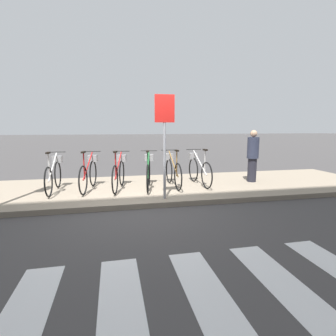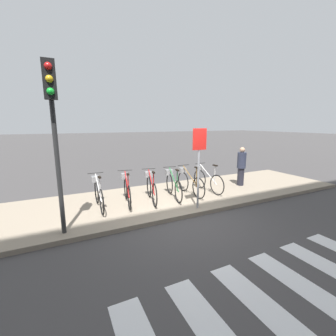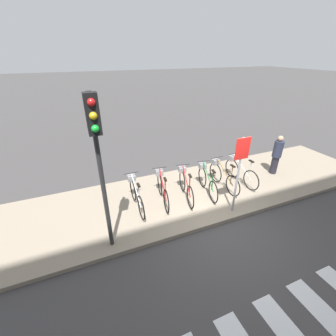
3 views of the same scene
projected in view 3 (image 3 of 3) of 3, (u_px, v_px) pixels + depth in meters
The scene contains 11 objects.
ground_plane at pixel (219, 225), 6.41m from camera, with size 120.00×120.00×0.00m, color #423F3F.
sidewalk at pixel (192, 193), 7.75m from camera, with size 14.40×3.33×0.12m.
parked_bicycle_0 at pixel (136, 194), 6.79m from camera, with size 0.46×1.71×1.05m.
parked_bicycle_1 at pixel (162, 188), 7.09m from camera, with size 0.47×1.70×1.05m.
parked_bicycle_2 at pixel (185, 184), 7.28m from camera, with size 0.51×1.69×1.05m.
parked_bicycle_3 at pixel (207, 180), 7.52m from camera, with size 0.48×1.69×1.05m.
parked_bicycle_4 at pixel (222, 175), 7.82m from camera, with size 0.46×1.71×1.05m.
parked_bicycle_5 at pixel (240, 171), 8.12m from camera, with size 0.46×1.71×1.05m.
pedestrian at pixel (277, 154), 8.56m from camera, with size 0.34×0.34×1.54m.
traffic_light at pixel (98, 148), 4.33m from camera, with size 0.24×0.40×3.68m.
sign_post at pixel (240, 164), 6.08m from camera, with size 0.44×0.07×2.33m.
Camera 3 is at (-3.24, -3.99, 4.41)m, focal length 24.00 mm.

